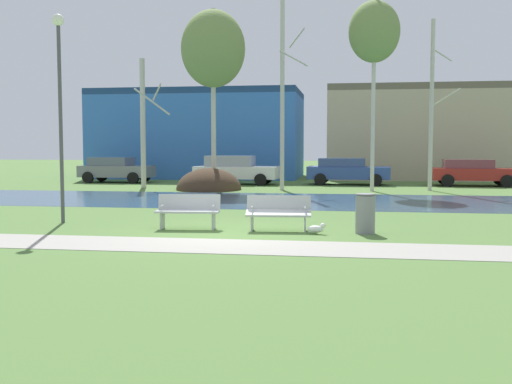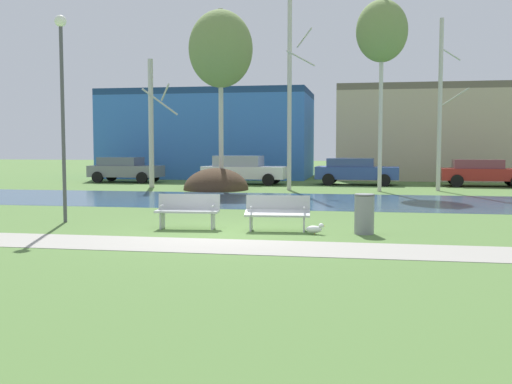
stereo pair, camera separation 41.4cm
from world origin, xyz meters
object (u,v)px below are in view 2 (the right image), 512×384
object	(u,v)px
bench_left	(188,210)
parked_hatch_third_blue	(356,171)
seagull	(315,229)
bench_right	(278,212)
parked_van_nearest_grey	(125,169)
streetlamp	(62,86)
trash_bin	(364,213)
parked_wagon_fourth_red	(483,172)
parked_sedan_second_white	(243,169)

from	to	relation	value
bench_left	parked_hatch_third_blue	bearing A→B (deg)	77.60
parked_hatch_third_blue	seagull	bearing A→B (deg)	-92.19
bench_right	bench_left	bearing A→B (deg)	180.00
bench_right	parked_van_nearest_grey	distance (m)	21.44
seagull	parked_van_nearest_grey	xyz separation A→B (m)	(-12.42, 18.57, 0.64)
streetlamp	seagull	bearing A→B (deg)	-8.97
bench_left	streetlamp	bearing A→B (deg)	170.03
trash_bin	streetlamp	xyz separation A→B (m)	(-8.13, 0.80, 3.23)
bench_right	trash_bin	xyz separation A→B (m)	(2.12, -0.15, 0.03)
bench_left	parked_hatch_third_blue	xyz separation A→B (m)	(3.98, 18.10, 0.30)
bench_left	trash_bin	xyz separation A→B (m)	(4.43, -0.15, 0.03)
bench_right	parked_van_nearest_grey	xyz separation A→B (m)	(-11.46, 18.12, 0.30)
bench_left	seagull	bearing A→B (deg)	-7.83
trash_bin	parked_van_nearest_grey	distance (m)	22.76
seagull	parked_hatch_third_blue	bearing A→B (deg)	87.81
bench_left	parked_hatch_third_blue	size ratio (longest dim) A/B	0.37
parked_van_nearest_grey	parked_wagon_fourth_red	world-z (taller)	parked_van_nearest_grey
bench_left	bench_right	size ratio (longest dim) A/B	1.00
parked_hatch_third_blue	trash_bin	bearing A→B (deg)	-88.60
trash_bin	parked_wagon_fourth_red	size ratio (longest dim) A/B	0.22
parked_hatch_third_blue	parked_wagon_fourth_red	bearing A→B (deg)	-0.28
bench_right	parked_wagon_fourth_red	distance (m)	19.83
trash_bin	seagull	world-z (taller)	trash_bin
parked_sedan_second_white	parked_van_nearest_grey	bearing A→B (deg)	175.31
seagull	parked_wagon_fourth_red	distance (m)	19.88
streetlamp	parked_sedan_second_white	world-z (taller)	streetlamp
trash_bin	parked_wagon_fourth_red	bearing A→B (deg)	71.61
bench_left	seagull	xyz separation A→B (m)	(3.27, -0.45, -0.34)
parked_hatch_third_blue	bench_left	bearing A→B (deg)	-102.40
bench_right	parked_sedan_second_white	xyz separation A→B (m)	(-4.39, 17.54, 0.34)
bench_left	bench_right	distance (m)	2.31
bench_right	parked_wagon_fourth_red	size ratio (longest dim) A/B	0.37
trash_bin	streetlamp	world-z (taller)	streetlamp
streetlamp	parked_wagon_fourth_red	distance (m)	22.66
parked_sedan_second_white	parked_wagon_fourth_red	size ratio (longest dim) A/B	1.04
streetlamp	parked_sedan_second_white	bearing A→B (deg)	84.48
seagull	bench_left	bearing A→B (deg)	172.17
bench_right	parked_wagon_fourth_red	bearing A→B (deg)	65.66
bench_right	parked_sedan_second_white	world-z (taller)	parked_sedan_second_white
seagull	streetlamp	bearing A→B (deg)	171.03
seagull	parked_wagon_fourth_red	size ratio (longest dim) A/B	0.11
streetlamp	parked_wagon_fourth_red	size ratio (longest dim) A/B	1.27
trash_bin	bench_right	bearing A→B (deg)	175.90
trash_bin	bench_left	bearing A→B (deg)	178.04
parked_van_nearest_grey	parked_wagon_fourth_red	size ratio (longest dim) A/B	0.94
bench_left	seagull	world-z (taller)	bench_left
streetlamp	bench_left	bearing A→B (deg)	-9.97
trash_bin	parked_hatch_third_blue	world-z (taller)	parked_hatch_third_blue
bench_left	parked_sedan_second_white	distance (m)	17.66
parked_van_nearest_grey	bench_right	bearing A→B (deg)	-57.68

